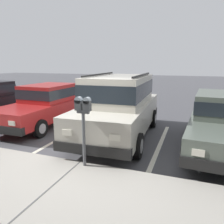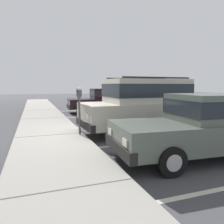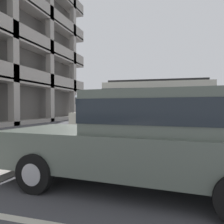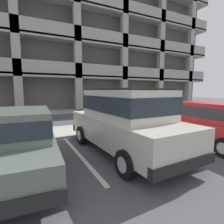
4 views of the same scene
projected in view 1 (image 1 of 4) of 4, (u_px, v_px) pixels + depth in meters
The scene contains 7 objects.
ground_plane at pixel (85, 164), 5.32m from camera, with size 80.00×80.00×0.10m.
sidewalk at pixel (53, 188), 4.10m from camera, with size 40.00×2.20×0.12m.
parking_stall_lines at pixel (62, 137), 7.11m from camera, with size 12.52×4.80×0.01m.
silver_suv at pixel (120, 104), 6.97m from camera, with size 2.15×4.85×2.03m.
red_sedan at pixel (223, 120), 6.06m from camera, with size 2.05×4.59×1.54m.
dark_hatchback at pixel (47, 103), 8.57m from camera, with size 1.88×4.50×1.54m.
parking_meter_near at pixel (83, 115), 4.65m from camera, with size 0.35×0.12×1.55m.
Camera 1 is at (-2.31, 4.38, 2.36)m, focal length 35.00 mm.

